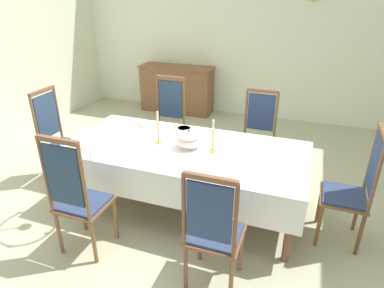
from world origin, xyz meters
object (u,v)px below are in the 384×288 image
sideboard (177,89)px  dining_table (185,153)px  chair_south_a (77,196)px  bowl_near_right (184,129)px  soup_tureen (189,139)px  chair_north_b (258,134)px  spoon_secondary (175,128)px  bowl_near_left (147,124)px  chair_south_b (213,230)px  chair_head_west (58,137)px  candlestick_west (158,131)px  spoon_primary (139,123)px  candlestick_east (213,139)px  chair_head_east (354,188)px  chair_north_a (168,120)px

sideboard → dining_table: bearing=113.9°
chair_south_a → sideboard: bearing=99.7°
bowl_near_right → sideboard: sideboard is taller
chair_south_a → soup_tureen: 1.24m
chair_north_b → soup_tureen: size_ratio=4.38×
soup_tureen → spoon_secondary: size_ratio=1.46×
dining_table → bowl_near_left: bowl_near_left is taller
chair_south_b → soup_tureen: size_ratio=4.37×
chair_south_b → chair_head_west: size_ratio=0.95×
dining_table → bowl_near_left: (-0.67, 0.42, 0.10)m
chair_head_west → spoon_secondary: 1.47m
chair_south_a → sideboard: 4.05m
chair_south_a → bowl_near_left: bearing=91.0°
candlestick_west → bowl_near_right: (0.13, 0.42, -0.13)m
chair_south_b → chair_north_b: 2.00m
chair_south_b → sideboard: (-1.94, 3.98, -0.13)m
candlestick_west → bowl_near_right: 0.46m
chair_north_b → soup_tureen: 1.18m
spoon_primary → spoon_secondary: same height
bowl_near_left → spoon_primary: 0.12m
soup_tureen → spoon_secondary: soup_tureen is taller
dining_table → spoon_secondary: spoon_secondary is taller
dining_table → candlestick_east: (0.31, 0.00, 0.22)m
chair_north_b → chair_head_east: (1.07, -1.00, 0.02)m
chair_south_b → chair_head_east: 1.46m
bowl_near_right → spoon_primary: bowl_near_right is taller
chair_south_a → chair_north_a: chair_south_a is taller
candlestick_west → sideboard: candlestick_west is taller
soup_tureen → candlestick_east: 0.26m
spoon_secondary → dining_table: bearing=-59.8°
dining_table → sideboard: sideboard is taller
bowl_near_left → bowl_near_right: size_ratio=0.96×
chair_head_west → chair_head_east: 3.37m
chair_north_b → spoon_secondary: chair_north_b is taller
chair_south_a → dining_table: bearing=57.5°
candlestick_east → bowl_near_left: (-0.97, 0.42, -0.12)m
chair_south_b → candlestick_west: size_ratio=3.12×
spoon_secondary → sideboard: sideboard is taller
bowl_near_left → sideboard: 2.66m
soup_tureen → chair_head_west: bearing=180.0°
dining_table → spoon_secondary: 0.54m
chair_south_b → bowl_near_left: chair_south_b is taller
soup_tureen → spoon_secondary: 0.57m
soup_tureen → spoon_primary: bearing=151.7°
chair_south_b → bowl_near_right: 1.63m
spoon_primary → soup_tureen: bearing=-29.3°
chair_north_b → chair_head_east: bearing=136.9°
soup_tureen → candlestick_west: bearing=-180.0°
bowl_near_left → chair_south_b: bearing=-47.9°
chair_north_b → chair_head_west: bearing=23.5°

